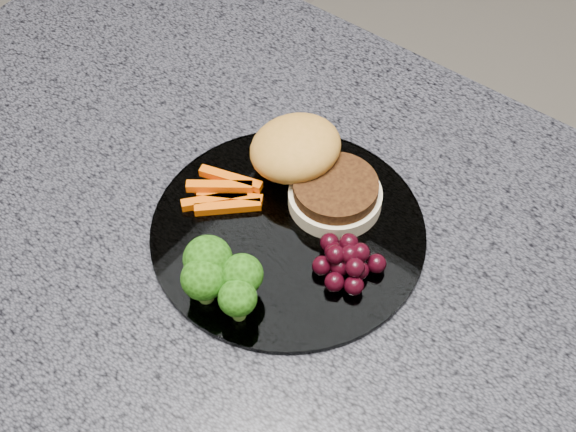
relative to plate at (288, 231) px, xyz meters
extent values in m
cube|color=#44454D|center=(0.11, -0.01, -0.02)|extent=(1.20, 0.60, 0.04)
cylinder|color=white|center=(0.00, 0.00, 0.00)|extent=(0.26, 0.26, 0.01)
cylinder|color=beige|center=(0.02, 0.05, 0.01)|extent=(0.09, 0.09, 0.02)
cylinder|color=#42230C|center=(0.02, 0.05, 0.03)|extent=(0.08, 0.08, 0.01)
ellipsoid|color=#BB7B2E|center=(-0.04, 0.06, 0.03)|extent=(0.09, 0.09, 0.05)
cube|color=#E25503|center=(-0.08, 0.00, 0.01)|extent=(0.05, 0.05, 0.01)
cube|color=#E25503|center=(-0.07, -0.01, 0.01)|extent=(0.06, 0.04, 0.01)
cube|color=#E25503|center=(-0.08, -0.02, 0.01)|extent=(0.05, 0.05, 0.01)
cube|color=#E25503|center=(-0.08, 0.01, 0.02)|extent=(0.06, 0.03, 0.01)
cube|color=#E25503|center=(-0.08, -0.01, 0.02)|extent=(0.06, 0.05, 0.01)
cube|color=#E25503|center=(-0.06, -0.02, 0.01)|extent=(0.05, 0.05, 0.01)
cylinder|color=#669837|center=(-0.02, -0.09, 0.01)|extent=(0.02, 0.02, 0.02)
ellipsoid|color=#133507|center=(-0.02, -0.09, 0.04)|extent=(0.04, 0.04, 0.04)
cylinder|color=#669837|center=(0.01, -0.08, 0.01)|extent=(0.01, 0.01, 0.02)
ellipsoid|color=#133507|center=(0.01, -0.08, 0.03)|extent=(0.04, 0.04, 0.03)
cylinder|color=#669837|center=(-0.01, -0.10, 0.01)|extent=(0.01, 0.01, 0.02)
ellipsoid|color=#133507|center=(-0.01, -0.10, 0.03)|extent=(0.04, 0.04, 0.04)
cylinder|color=#669837|center=(0.02, -0.10, 0.01)|extent=(0.01, 0.01, 0.02)
ellipsoid|color=#133507|center=(0.02, -0.10, 0.03)|extent=(0.03, 0.03, 0.03)
sphere|color=black|center=(0.07, -0.01, 0.01)|extent=(0.02, 0.02, 0.02)
sphere|color=black|center=(0.08, 0.00, 0.01)|extent=(0.02, 0.02, 0.02)
sphere|color=black|center=(0.07, 0.01, 0.01)|extent=(0.02, 0.02, 0.02)
sphere|color=black|center=(0.05, 0.00, 0.01)|extent=(0.02, 0.02, 0.02)
sphere|color=black|center=(0.05, -0.02, 0.01)|extent=(0.02, 0.02, 0.02)
sphere|color=black|center=(0.07, -0.03, 0.01)|extent=(0.02, 0.02, 0.02)
sphere|color=black|center=(0.09, -0.02, 0.01)|extent=(0.02, 0.02, 0.02)
sphere|color=black|center=(0.09, 0.01, 0.01)|extent=(0.02, 0.02, 0.02)
sphere|color=black|center=(0.04, 0.01, 0.01)|extent=(0.02, 0.02, 0.02)
sphere|color=black|center=(0.07, 0.00, 0.03)|extent=(0.02, 0.02, 0.02)
sphere|color=black|center=(0.06, -0.01, 0.03)|extent=(0.02, 0.02, 0.02)
sphere|color=black|center=(0.08, -0.01, 0.03)|extent=(0.02, 0.02, 0.02)
sphere|color=black|center=(0.06, 0.01, 0.03)|extent=(0.02, 0.02, 0.02)
sphere|color=black|center=(0.08, 0.01, 0.03)|extent=(0.02, 0.02, 0.02)
camera|label=1|loc=(0.28, -0.36, 0.60)|focal=50.00mm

